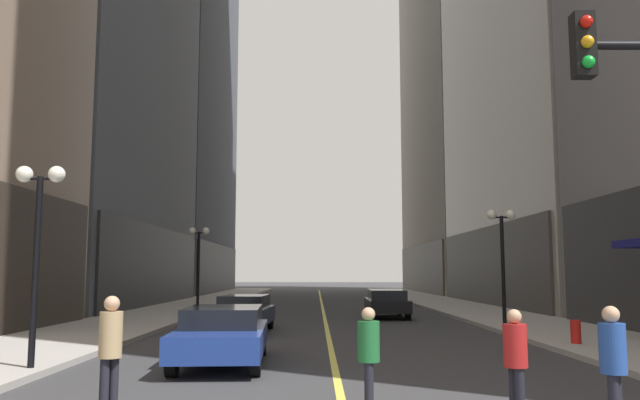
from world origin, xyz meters
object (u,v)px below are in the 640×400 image
at_px(pedestrian_in_red_jacket, 516,357).
at_px(fire_hydrant_right, 576,334).
at_px(street_lamp_left_near, 38,220).
at_px(pedestrian_in_blue_hoodie, 613,361).
at_px(car_blue, 223,333).
at_px(pedestrian_in_tan_trench, 110,346).
at_px(street_lamp_right_mid, 502,242).
at_px(pedestrian_in_green_parka, 369,352).
at_px(car_navy, 244,312).
at_px(street_lamp_left_far, 199,250).
at_px(car_black, 387,302).

bearing_deg(pedestrian_in_red_jacket, fire_hydrant_right, 62.96).
bearing_deg(street_lamp_left_near, pedestrian_in_blue_hoodie, -27.68).
height_order(car_blue, pedestrian_in_blue_hoodie, pedestrian_in_blue_hoodie).
relative_size(pedestrian_in_blue_hoodie, pedestrian_in_tan_trench, 0.95).
bearing_deg(pedestrian_in_blue_hoodie, street_lamp_right_mid, 78.58).
height_order(pedestrian_in_red_jacket, pedestrian_in_green_parka, pedestrian_in_red_jacket).
bearing_deg(fire_hydrant_right, street_lamp_left_near, -161.55).
xyz_separation_m(car_navy, street_lamp_left_far, (-3.41, 9.42, 2.54)).
bearing_deg(street_lamp_right_mid, car_blue, -138.34).
bearing_deg(pedestrian_in_red_jacket, street_lamp_left_near, 154.14).
height_order(car_blue, fire_hydrant_right, car_blue).
relative_size(car_blue, pedestrian_in_tan_trench, 2.73).
bearing_deg(pedestrian_in_green_parka, car_black, 82.81).
distance_m(street_lamp_left_far, street_lamp_right_mid, 15.78).
distance_m(pedestrian_in_green_parka, street_lamp_left_near, 8.07).
bearing_deg(pedestrian_in_tan_trench, street_lamp_right_mid, 53.44).
relative_size(car_black, street_lamp_left_near, 1.07).
distance_m(car_blue, street_lamp_left_far, 17.83).
height_order(car_navy, pedestrian_in_green_parka, pedestrian_in_green_parka).
bearing_deg(car_black, car_navy, -128.87).
relative_size(car_navy, pedestrian_in_red_jacket, 2.95).
distance_m(car_navy, pedestrian_in_red_jacket, 14.60).
height_order(pedestrian_in_tan_trench, fire_hydrant_right, pedestrian_in_tan_trench).
height_order(pedestrian_in_blue_hoodie, street_lamp_right_mid, street_lamp_right_mid).
distance_m(car_navy, street_lamp_left_near, 10.19).
bearing_deg(street_lamp_left_far, pedestrian_in_blue_hoodie, -67.56).
bearing_deg(street_lamp_right_mid, pedestrian_in_green_parka, -114.59).
distance_m(car_black, pedestrian_in_red_jacket, 20.92).
distance_m(car_black, pedestrian_in_green_parka, 20.48).
bearing_deg(fire_hydrant_right, car_black, 108.00).
bearing_deg(street_lamp_left_far, fire_hydrant_right, -46.97).
xyz_separation_m(car_black, street_lamp_left_near, (-9.34, -16.62, 2.54)).
xyz_separation_m(car_black, street_lamp_right_mid, (3.46, -7.17, 2.54)).
xyz_separation_m(pedestrian_in_red_jacket, pedestrian_in_tan_trench, (-5.95, 0.39, 0.12)).
distance_m(car_navy, street_lamp_left_far, 10.34).
relative_size(pedestrian_in_tan_trench, street_lamp_right_mid, 0.40).
bearing_deg(street_lamp_left_near, car_blue, 20.86).
distance_m(pedestrian_in_red_jacket, street_lamp_left_far, 24.73).
bearing_deg(car_blue, pedestrian_in_tan_trench, -99.57).
xyz_separation_m(pedestrian_in_red_jacket, street_lamp_left_near, (-8.85, 4.29, 2.33)).
bearing_deg(street_lamp_left_near, car_black, 60.66).
bearing_deg(street_lamp_left_near, street_lamp_left_far, 90.00).
xyz_separation_m(car_blue, car_black, (5.54, 15.17, -0.00)).
xyz_separation_m(pedestrian_in_blue_hoodie, pedestrian_in_tan_trench, (-6.95, 1.26, 0.06)).
bearing_deg(car_black, pedestrian_in_red_jacket, -91.36).
bearing_deg(pedestrian_in_tan_trench, car_navy, 87.77).
height_order(pedestrian_in_blue_hoodie, street_lamp_left_far, street_lamp_left_far).
bearing_deg(street_lamp_left_far, car_navy, -70.12).
bearing_deg(street_lamp_left_far, street_lamp_right_mid, -35.79).
bearing_deg(street_lamp_left_near, fire_hydrant_right, 18.45).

